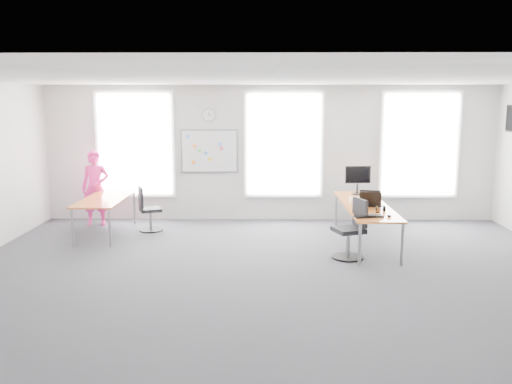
{
  "coord_description": "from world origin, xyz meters",
  "views": [
    {
      "loc": [
        -0.14,
        -8.02,
        2.66
      ],
      "look_at": [
        -0.27,
        1.2,
        1.1
      ],
      "focal_mm": 38.0,
      "sensor_mm": 36.0,
      "label": 1
    }
  ],
  "objects_px": {
    "chair_right": "(352,232)",
    "person": "(95,188)",
    "headphones": "(380,208)",
    "desk_left": "(105,201)",
    "chair_left": "(148,212)",
    "desk_right": "(365,207)",
    "monitor": "(358,177)",
    "keyboard": "(368,216)"
  },
  "relations": [
    {
      "from": "chair_right",
      "to": "person",
      "type": "height_order",
      "value": "person"
    },
    {
      "from": "chair_right",
      "to": "headphones",
      "type": "xyz_separation_m",
      "value": [
        0.56,
        0.41,
        0.33
      ]
    },
    {
      "from": "desk_left",
      "to": "chair_left",
      "type": "bearing_deg",
      "value": 19.07
    },
    {
      "from": "chair_left",
      "to": "headphones",
      "type": "relative_size",
      "value": 5.36
    },
    {
      "from": "desk_right",
      "to": "monitor",
      "type": "relative_size",
      "value": 5.09
    },
    {
      "from": "desk_right",
      "to": "chair_left",
      "type": "distance_m",
      "value": 4.39
    },
    {
      "from": "headphones",
      "to": "desk_right",
      "type": "bearing_deg",
      "value": 102.88
    },
    {
      "from": "desk_right",
      "to": "monitor",
      "type": "bearing_deg",
      "value": 88.23
    },
    {
      "from": "keyboard",
      "to": "monitor",
      "type": "height_order",
      "value": "monitor"
    },
    {
      "from": "desk_right",
      "to": "monitor",
      "type": "distance_m",
      "value": 1.17
    },
    {
      "from": "person",
      "to": "monitor",
      "type": "xyz_separation_m",
      "value": [
        5.56,
        -0.32,
        0.28
      ]
    },
    {
      "from": "desk_right",
      "to": "headphones",
      "type": "height_order",
      "value": "headphones"
    },
    {
      "from": "desk_right",
      "to": "desk_left",
      "type": "distance_m",
      "value": 5.12
    },
    {
      "from": "chair_left",
      "to": "person",
      "type": "bearing_deg",
      "value": 45.03
    },
    {
      "from": "chair_right",
      "to": "person",
      "type": "distance_m",
      "value": 5.68
    },
    {
      "from": "desk_right",
      "to": "keyboard",
      "type": "height_order",
      "value": "keyboard"
    },
    {
      "from": "monitor",
      "to": "desk_right",
      "type": "bearing_deg",
      "value": -97.8
    },
    {
      "from": "monitor",
      "to": "keyboard",
      "type": "bearing_deg",
      "value": -100.89
    },
    {
      "from": "monitor",
      "to": "headphones",
      "type": "bearing_deg",
      "value": -92.28
    },
    {
      "from": "chair_right",
      "to": "person",
      "type": "bearing_deg",
      "value": -135.04
    },
    {
      "from": "desk_right",
      "to": "monitor",
      "type": "xyz_separation_m",
      "value": [
        0.03,
        1.09,
        0.4
      ]
    },
    {
      "from": "person",
      "to": "keyboard",
      "type": "bearing_deg",
      "value": -29.48
    },
    {
      "from": "keyboard",
      "to": "monitor",
      "type": "relative_size",
      "value": 0.84
    },
    {
      "from": "desk_right",
      "to": "desk_left",
      "type": "bearing_deg",
      "value": 173.28
    },
    {
      "from": "person",
      "to": "headphones",
      "type": "xyz_separation_m",
      "value": [
        5.67,
        -2.04,
        -0.03
      ]
    },
    {
      "from": "desk_left",
      "to": "keyboard",
      "type": "height_order",
      "value": "keyboard"
    },
    {
      "from": "desk_left",
      "to": "person",
      "type": "xyz_separation_m",
      "value": [
        -0.44,
        0.82,
        0.13
      ]
    },
    {
      "from": "chair_right",
      "to": "keyboard",
      "type": "relative_size",
      "value": 2.06
    },
    {
      "from": "desk_left",
      "to": "monitor",
      "type": "height_order",
      "value": "monitor"
    },
    {
      "from": "desk_left",
      "to": "chair_right",
      "type": "bearing_deg",
      "value": -19.21
    },
    {
      "from": "chair_left",
      "to": "headphones",
      "type": "bearing_deg",
      "value": -129.73
    },
    {
      "from": "chair_left",
      "to": "monitor",
      "type": "distance_m",
      "value": 4.39
    },
    {
      "from": "desk_left",
      "to": "keyboard",
      "type": "distance_m",
      "value": 5.22
    },
    {
      "from": "chair_right",
      "to": "monitor",
      "type": "distance_m",
      "value": 2.26
    },
    {
      "from": "desk_left",
      "to": "chair_left",
      "type": "height_order",
      "value": "chair_left"
    },
    {
      "from": "desk_right",
      "to": "chair_right",
      "type": "relative_size",
      "value": 2.96
    },
    {
      "from": "chair_right",
      "to": "monitor",
      "type": "relative_size",
      "value": 1.72
    },
    {
      "from": "chair_left",
      "to": "desk_left",
      "type": "bearing_deg",
      "value": 87.92
    },
    {
      "from": "person",
      "to": "chair_left",
      "type": "bearing_deg",
      "value": -28.02
    },
    {
      "from": "desk_left",
      "to": "monitor",
      "type": "bearing_deg",
      "value": 5.5
    },
    {
      "from": "desk_right",
      "to": "person",
      "type": "relative_size",
      "value": 1.87
    },
    {
      "from": "desk_left",
      "to": "headphones",
      "type": "relative_size",
      "value": 11.8
    }
  ]
}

